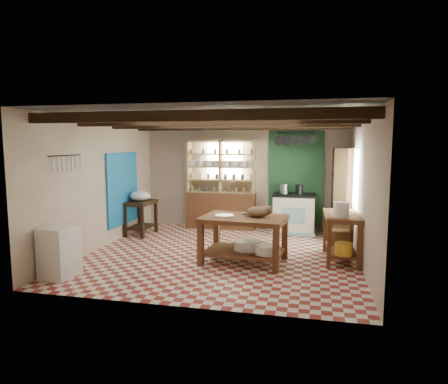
% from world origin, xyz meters
% --- Properties ---
extents(floor, '(5.00, 5.00, 0.02)m').
position_xyz_m(floor, '(0.00, 0.00, -0.01)').
color(floor, maroon).
rests_on(floor, ground).
extents(ceiling, '(5.00, 5.00, 0.02)m').
position_xyz_m(ceiling, '(0.00, 0.00, 2.60)').
color(ceiling, '#4B4A4F').
rests_on(ceiling, wall_back).
extents(wall_back, '(5.00, 0.04, 2.60)m').
position_xyz_m(wall_back, '(0.00, 2.50, 1.30)').
color(wall_back, beige).
rests_on(wall_back, floor).
extents(wall_front, '(5.00, 0.04, 2.60)m').
position_xyz_m(wall_front, '(0.00, -2.50, 1.30)').
color(wall_front, beige).
rests_on(wall_front, floor).
extents(wall_left, '(0.04, 5.00, 2.60)m').
position_xyz_m(wall_left, '(-2.50, 0.00, 1.30)').
color(wall_left, beige).
rests_on(wall_left, floor).
extents(wall_right, '(0.04, 5.00, 2.60)m').
position_xyz_m(wall_right, '(2.50, 0.00, 1.30)').
color(wall_right, beige).
rests_on(wall_right, floor).
extents(ceiling_beams, '(5.00, 3.80, 0.15)m').
position_xyz_m(ceiling_beams, '(0.00, 0.00, 2.48)').
color(ceiling_beams, '#301E10').
rests_on(ceiling_beams, ceiling).
extents(blue_wall_patch, '(0.04, 1.40, 1.60)m').
position_xyz_m(blue_wall_patch, '(-2.47, 0.90, 1.10)').
color(blue_wall_patch, '#1873BB').
rests_on(blue_wall_patch, wall_left).
extents(green_wall_patch, '(1.30, 0.04, 2.30)m').
position_xyz_m(green_wall_patch, '(1.25, 2.47, 1.25)').
color(green_wall_patch, '#20502D').
rests_on(green_wall_patch, wall_back).
extents(window_back, '(0.90, 0.02, 0.80)m').
position_xyz_m(window_back, '(-0.50, 2.48, 1.70)').
color(window_back, silver).
rests_on(window_back, wall_back).
extents(window_right, '(0.02, 1.30, 1.20)m').
position_xyz_m(window_right, '(2.48, 1.00, 1.40)').
color(window_right, silver).
rests_on(window_right, wall_right).
extents(utensil_rail, '(0.06, 0.90, 0.28)m').
position_xyz_m(utensil_rail, '(-2.44, -1.20, 1.78)').
color(utensil_rail, black).
rests_on(utensil_rail, wall_left).
extents(pot_rack, '(0.86, 0.12, 0.36)m').
position_xyz_m(pot_rack, '(1.25, 2.05, 2.18)').
color(pot_rack, black).
rests_on(pot_rack, ceiling).
extents(shelving_unit, '(1.70, 0.34, 2.20)m').
position_xyz_m(shelving_unit, '(-0.55, 2.31, 1.10)').
color(shelving_unit, tan).
rests_on(shelving_unit, floor).
extents(tall_rack, '(0.40, 0.86, 2.00)m').
position_xyz_m(tall_rack, '(2.28, 1.80, 1.00)').
color(tall_rack, '#301E10').
rests_on(tall_rack, floor).
extents(work_table, '(1.54, 1.11, 0.82)m').
position_xyz_m(work_table, '(0.49, -0.40, 0.41)').
color(work_table, brown).
rests_on(work_table, floor).
extents(stove, '(0.98, 0.68, 0.94)m').
position_xyz_m(stove, '(1.25, 2.15, 0.47)').
color(stove, white).
rests_on(stove, floor).
extents(prep_table, '(0.59, 0.81, 0.79)m').
position_xyz_m(prep_table, '(-2.20, 1.21, 0.39)').
color(prep_table, '#301E10').
rests_on(prep_table, floor).
extents(white_cabinet, '(0.48, 0.56, 0.81)m').
position_xyz_m(white_cabinet, '(-2.22, -1.80, 0.40)').
color(white_cabinet, white).
rests_on(white_cabinet, floor).
extents(right_counter, '(0.64, 1.21, 0.86)m').
position_xyz_m(right_counter, '(2.18, 0.09, 0.43)').
color(right_counter, brown).
rests_on(right_counter, floor).
extents(cat, '(0.42, 0.33, 0.18)m').
position_xyz_m(cat, '(0.75, -0.37, 0.92)').
color(cat, '#80644A').
rests_on(cat, work_table).
extents(steel_tray, '(0.36, 0.36, 0.02)m').
position_xyz_m(steel_tray, '(0.14, -0.41, 0.83)').
color(steel_tray, '#B3B1BA').
rests_on(steel_tray, work_table).
extents(basin_large, '(0.53, 0.53, 0.17)m').
position_xyz_m(basin_large, '(0.55, -0.35, 0.30)').
color(basin_large, white).
rests_on(basin_large, work_table).
extents(basin_small, '(0.48, 0.48, 0.15)m').
position_xyz_m(basin_small, '(0.93, -0.54, 0.30)').
color(basin_small, white).
rests_on(basin_small, work_table).
extents(kettle_left, '(0.20, 0.20, 0.22)m').
position_xyz_m(kettle_left, '(1.00, 2.16, 1.05)').
color(kettle_left, '#B3B1BA').
rests_on(kettle_left, stove).
extents(kettle_right, '(0.18, 0.18, 0.21)m').
position_xyz_m(kettle_right, '(1.35, 2.15, 1.04)').
color(kettle_right, black).
rests_on(kettle_right, stove).
extents(enamel_bowl, '(0.50, 0.50, 0.23)m').
position_xyz_m(enamel_bowl, '(-2.20, 1.21, 0.90)').
color(enamel_bowl, white).
rests_on(enamel_bowl, prep_table).
extents(white_bucket, '(0.27, 0.27, 0.26)m').
position_xyz_m(white_bucket, '(2.14, -0.27, 0.99)').
color(white_bucket, white).
rests_on(white_bucket, right_counter).
extents(wicker_basket, '(0.38, 0.31, 0.26)m').
position_xyz_m(wicker_basket, '(2.17, 0.39, 0.36)').
color(wicker_basket, olive).
rests_on(wicker_basket, right_counter).
extents(yellow_tub, '(0.30, 0.30, 0.21)m').
position_xyz_m(yellow_tub, '(2.19, -0.36, 0.33)').
color(yellow_tub, gold).
rests_on(yellow_tub, right_counter).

